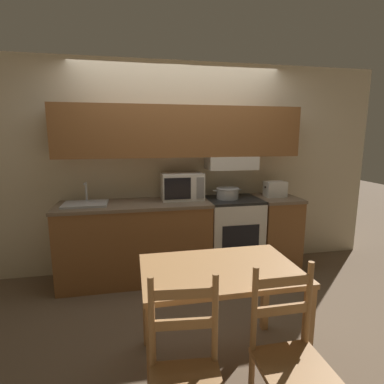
% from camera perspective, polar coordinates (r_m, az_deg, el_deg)
% --- Properties ---
extents(ground_plane, '(16.00, 16.00, 0.00)m').
position_cam_1_polar(ground_plane, '(4.08, -2.26, -13.59)').
color(ground_plane, brown).
extents(wall_back, '(5.24, 0.38, 2.55)m').
position_cam_1_polar(wall_back, '(3.67, -2.02, 7.44)').
color(wall_back, beige).
rests_on(wall_back, ground_plane).
extents(lower_counter_main, '(1.73, 0.61, 0.92)m').
position_cam_1_polar(lower_counter_main, '(3.59, -10.63, -9.25)').
color(lower_counter_main, brown).
rests_on(lower_counter_main, ground_plane).
extents(lower_counter_right_stub, '(0.49, 0.61, 0.92)m').
position_cam_1_polar(lower_counter_right_stub, '(4.00, 15.53, -7.36)').
color(lower_counter_right_stub, brown).
rests_on(lower_counter_right_stub, ground_plane).
extents(stove_range, '(0.63, 0.58, 0.92)m').
position_cam_1_polar(stove_range, '(3.80, 7.73, -8.08)').
color(stove_range, white).
rests_on(stove_range, ground_plane).
extents(cooking_pot, '(0.36, 0.28, 0.13)m').
position_cam_1_polar(cooking_pot, '(3.65, 6.75, -0.16)').
color(cooking_pot, '#B7BABF').
rests_on(cooking_pot, stove_range).
extents(microwave, '(0.49, 0.32, 0.32)m').
position_cam_1_polar(microwave, '(3.58, -1.89, 1.12)').
color(microwave, white).
rests_on(microwave, lower_counter_main).
extents(toaster, '(0.27, 0.17, 0.19)m').
position_cam_1_polar(toaster, '(3.89, 15.55, 0.58)').
color(toaster, white).
rests_on(toaster, lower_counter_right_stub).
extents(sink_basin, '(0.47, 0.34, 0.24)m').
position_cam_1_polar(sink_basin, '(3.50, -19.65, -2.07)').
color(sink_basin, '#B7BABF').
rests_on(sink_basin, lower_counter_main).
extents(dining_table, '(1.10, 0.71, 0.76)m').
position_cam_1_polar(dining_table, '(2.23, 5.29, -16.75)').
color(dining_table, '#B27F4C').
rests_on(dining_table, ground_plane).
extents(chair_left_of_table, '(0.42, 0.42, 0.95)m').
position_cam_1_polar(chair_left_of_table, '(1.82, -1.21, -32.10)').
color(chair_left_of_table, '#B27F4C').
rests_on(chair_left_of_table, ground_plane).
extents(chair_right_of_table, '(0.38, 0.38, 0.95)m').
position_cam_1_polar(chair_right_of_table, '(2.00, 18.28, -28.05)').
color(chair_right_of_table, '#B27F4C').
rests_on(chair_right_of_table, ground_plane).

